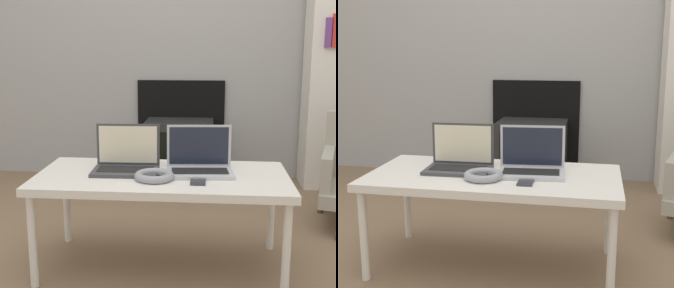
# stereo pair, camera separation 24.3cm
# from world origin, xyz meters

# --- Properties ---
(wall_back) EXTENTS (7.00, 0.08, 2.60)m
(wall_back) POSITION_xyz_m (-0.00, 1.93, 1.29)
(wall_back) COLOR #999999
(wall_back) RESTS_ON ground_plane
(table) EXTENTS (1.15, 0.57, 0.46)m
(table) POSITION_xyz_m (0.00, 0.29, 0.42)
(table) COLOR silver
(table) RESTS_ON ground_plane
(laptop_left) EXTENTS (0.31, 0.21, 0.21)m
(laptop_left) POSITION_xyz_m (-0.17, 0.33, 0.51)
(laptop_left) COLOR #38383D
(laptop_left) RESTS_ON table
(laptop_right) EXTENTS (0.32, 0.22, 0.21)m
(laptop_right) POSITION_xyz_m (0.17, 0.33, 0.51)
(laptop_right) COLOR #B2B2B7
(laptop_right) RESTS_ON table
(headphones) EXTENTS (0.18, 0.18, 0.03)m
(headphones) POSITION_xyz_m (-0.03, 0.19, 0.47)
(headphones) COLOR gray
(headphones) RESTS_ON table
(phone) EXTENTS (0.07, 0.12, 0.01)m
(phone) POSITION_xyz_m (0.17, 0.17, 0.46)
(phone) COLOR #333338
(phone) RESTS_ON table
(tv) EXTENTS (0.51, 0.39, 0.48)m
(tv) POSITION_xyz_m (-0.01, 1.69, 0.24)
(tv) COLOR black
(tv) RESTS_ON ground_plane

